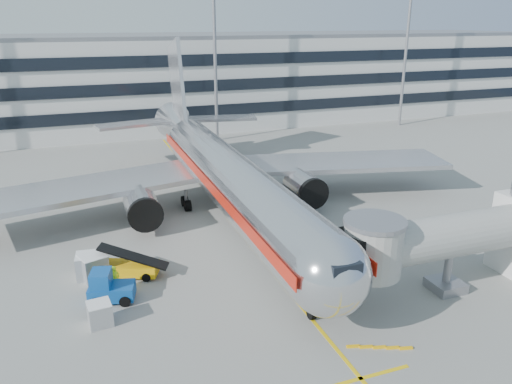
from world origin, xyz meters
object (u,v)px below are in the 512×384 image
object	(u,v)px
belt_loader	(125,267)
cargo_container_left	(93,267)
cargo_container_front	(100,314)
ramp_worker	(115,279)
main_jet	(222,171)
cargo_container_right	(89,266)
baggage_tug	(109,288)

from	to	relation	value
belt_loader	cargo_container_left	xyz separation A→B (m)	(-2.24, 0.33, 0.25)
cargo_container_front	ramp_worker	distance (m)	3.89
main_jet	cargo_container_right	distance (m)	16.25
cargo_container_right	cargo_container_front	bearing A→B (deg)	-86.98
belt_loader	cargo_container_front	size ratio (longest dim) A/B	3.31
baggage_tug	cargo_container_front	bearing A→B (deg)	-105.83
ramp_worker	cargo_container_front	bearing A→B (deg)	-155.86
cargo_container_left	ramp_worker	world-z (taller)	ramp_worker
belt_loader	ramp_worker	xyz separation A→B (m)	(-0.90, -2.22, 0.31)
cargo_container_left	ramp_worker	bearing A→B (deg)	-62.36
main_jet	belt_loader	size ratio (longest dim) A/B	9.93
main_jet	belt_loader	distance (m)	14.82
cargo_container_left	cargo_container_right	world-z (taller)	cargo_container_left
cargo_container_left	cargo_container_front	bearing A→B (deg)	-89.63
belt_loader	baggage_tug	size ratio (longest dim) A/B	1.55
baggage_tug	ramp_worker	bearing A→B (deg)	61.31
belt_loader	baggage_tug	distance (m)	3.53
belt_loader	cargo_container_right	distance (m)	2.66
baggage_tug	cargo_container_front	size ratio (longest dim) A/B	2.14
cargo_container_right	cargo_container_front	size ratio (longest dim) A/B	1.23
cargo_container_right	cargo_container_front	distance (m)	6.62
belt_loader	ramp_worker	size ratio (longest dim) A/B	2.56
main_jet	cargo_container_front	xyz separation A→B (m)	(-12.68, -15.73, -3.48)
ramp_worker	baggage_tug	bearing A→B (deg)	-165.01
main_jet	ramp_worker	size ratio (longest dim) A/B	25.44
cargo_container_left	ramp_worker	xyz separation A→B (m)	(1.34, -2.55, 0.07)
cargo_container_left	cargo_container_front	size ratio (longest dim) A/B	1.44
cargo_container_right	ramp_worker	size ratio (longest dim) A/B	0.95
baggage_tug	cargo_container_front	distance (m)	2.78
ramp_worker	cargo_container_left	bearing A→B (deg)	71.32
main_jet	belt_loader	xyz separation A→B (m)	(-10.48, -9.85, -3.55)
cargo_container_right	main_jet	bearing A→B (deg)	35.02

